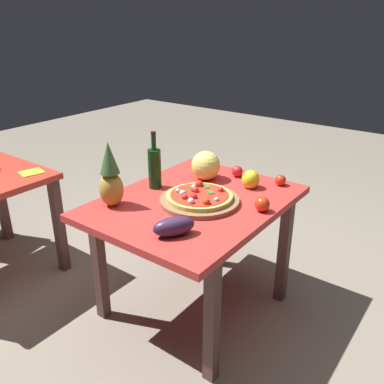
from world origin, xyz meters
name	(u,v)px	position (x,y,z in m)	size (l,w,h in m)	color
ground_plane	(194,306)	(0.00, 0.00, 0.00)	(10.00, 10.00, 0.00)	gray
display_table	(194,214)	(0.00, 0.00, 0.64)	(1.13, 0.88, 0.73)	#523431
pizza_board	(199,201)	(-0.02, -0.05, 0.74)	(0.43, 0.43, 0.03)	brown
pizza	(199,196)	(-0.02, -0.05, 0.77)	(0.36, 0.36, 0.06)	#CFB754
wine_bottle	(154,167)	(0.00, 0.29, 0.85)	(0.08, 0.08, 0.34)	#0C3310
pineapple_left	(110,178)	(-0.32, 0.31, 0.89)	(0.13, 0.13, 0.35)	#B18A35
melon	(206,166)	(0.29, 0.13, 0.82)	(0.18, 0.18, 0.18)	#EFD564
bell_pepper	(251,179)	(0.33, -0.16, 0.78)	(0.10, 0.10, 0.11)	yellow
eggplant	(174,226)	(-0.38, -0.16, 0.77)	(0.20, 0.09, 0.09)	#3A2445
tomato_near_board	(280,180)	(0.47, -0.29, 0.76)	(0.07, 0.07, 0.07)	red
tomato_at_corner	(262,204)	(0.09, -0.37, 0.77)	(0.08, 0.08, 0.08)	red
tomato_by_bottle	(237,171)	(0.44, -0.01, 0.76)	(0.07, 0.07, 0.07)	red
tomato_beside_pepper	(206,164)	(0.44, 0.24, 0.76)	(0.06, 0.06, 0.06)	red
napkin_folded	(31,172)	(-0.30, 1.10, 0.73)	(0.14, 0.12, 0.01)	yellow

